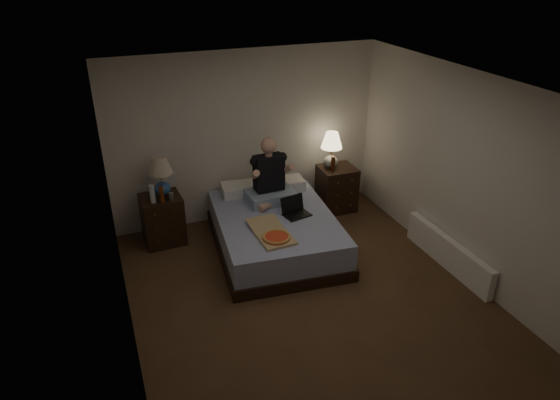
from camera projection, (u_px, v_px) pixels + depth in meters
name	position (u px, v px, depth m)	size (l,w,h in m)	color
floor	(307.00, 295.00, 5.93)	(4.00, 4.50, 0.00)	brown
ceiling	(314.00, 86.00, 4.81)	(4.00, 4.50, 0.00)	white
wall_back	(246.00, 137.00, 7.24)	(4.00, 2.50, 0.00)	silver
wall_front	(443.00, 337.00, 3.50)	(4.00, 2.50, 0.00)	silver
wall_left	(118.00, 237.00, 4.72)	(4.50, 2.50, 0.00)	silver
wall_right	(461.00, 175.00, 6.02)	(4.50, 2.50, 0.00)	silver
bed	(275.00, 232.00, 6.76)	(1.51, 2.02, 0.50)	#515FA3
nightstand_left	(163.00, 219.00, 6.88)	(0.53, 0.48, 0.69)	black
nightstand_right	(337.00, 188.00, 7.77)	(0.54, 0.48, 0.70)	black
lamp_left	(161.00, 176.00, 6.66)	(0.32, 0.32, 0.56)	#295999
lamp_right	(331.00, 150.00, 7.50)	(0.32, 0.32, 0.56)	gray
water_bottle	(152.00, 194.00, 6.52)	(0.07, 0.07, 0.25)	silver
soda_can	(171.00, 196.00, 6.63)	(0.07, 0.07, 0.10)	#ABABA6
beer_bottle_left	(162.00, 194.00, 6.53)	(0.06, 0.06, 0.23)	#612A0D
beer_bottle_right	(333.00, 164.00, 7.45)	(0.06, 0.06, 0.23)	#52210B
person	(270.00, 171.00, 6.82)	(0.66, 0.52, 0.93)	black
laptop	(297.00, 208.00, 6.60)	(0.34, 0.28, 0.24)	black
pizza_box	(276.00, 238.00, 6.06)	(0.40, 0.76, 0.08)	tan
radiator	(448.00, 253.00, 6.40)	(0.10, 1.60, 0.40)	white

